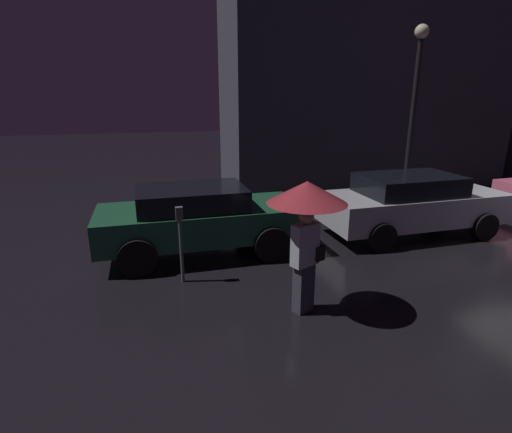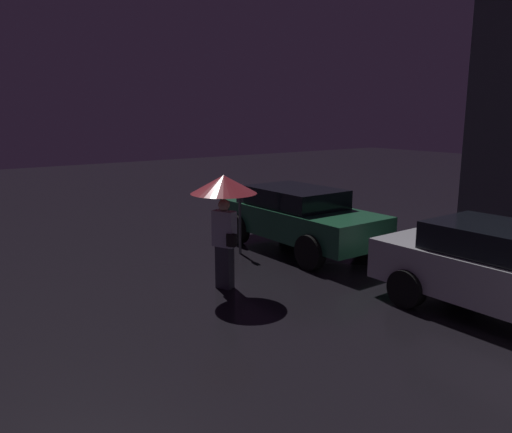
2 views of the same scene
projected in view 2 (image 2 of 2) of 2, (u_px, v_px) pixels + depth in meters
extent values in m
cube|color=#1E5638|center=(300.00, 221.00, 11.26)|extent=(4.08, 1.68, 0.63)
cube|color=black|center=(295.00, 197.00, 11.29)|extent=(2.12, 1.47, 0.41)
cylinder|color=black|center=(367.00, 240.00, 10.82)|extent=(0.71, 0.22, 0.71)
cylinder|color=black|center=(310.00, 252.00, 9.85)|extent=(0.71, 0.22, 0.71)
cylinder|color=black|center=(291.00, 220.00, 12.81)|extent=(0.71, 0.22, 0.71)
cylinder|color=black|center=(238.00, 229.00, 11.84)|extent=(0.71, 0.22, 0.71)
cube|color=black|center=(510.00, 242.00, 7.34)|extent=(2.21, 1.48, 0.43)
cylinder|color=black|center=(464.00, 270.00, 8.89)|extent=(0.62, 0.22, 0.62)
cylinder|color=black|center=(406.00, 289.00, 7.93)|extent=(0.62, 0.22, 0.62)
cube|color=#383842|center=(225.00, 267.00, 8.80)|extent=(0.34, 0.28, 0.76)
cube|color=#B2B7C6|center=(224.00, 229.00, 8.66)|extent=(0.45, 0.33, 0.63)
sphere|color=tan|center=(224.00, 205.00, 8.58)|extent=(0.21, 0.21, 0.21)
cylinder|color=black|center=(224.00, 215.00, 8.61)|extent=(0.02, 0.02, 0.75)
cone|color=#B2333D|center=(224.00, 184.00, 8.50)|extent=(1.15, 1.15, 0.31)
cube|color=black|center=(232.00, 240.00, 8.51)|extent=(0.19, 0.15, 0.22)
cylinder|color=#4C5154|center=(240.00, 228.00, 10.94)|extent=(0.06, 0.06, 1.15)
cube|color=#4C5154|center=(240.00, 198.00, 10.80)|extent=(0.12, 0.10, 0.22)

